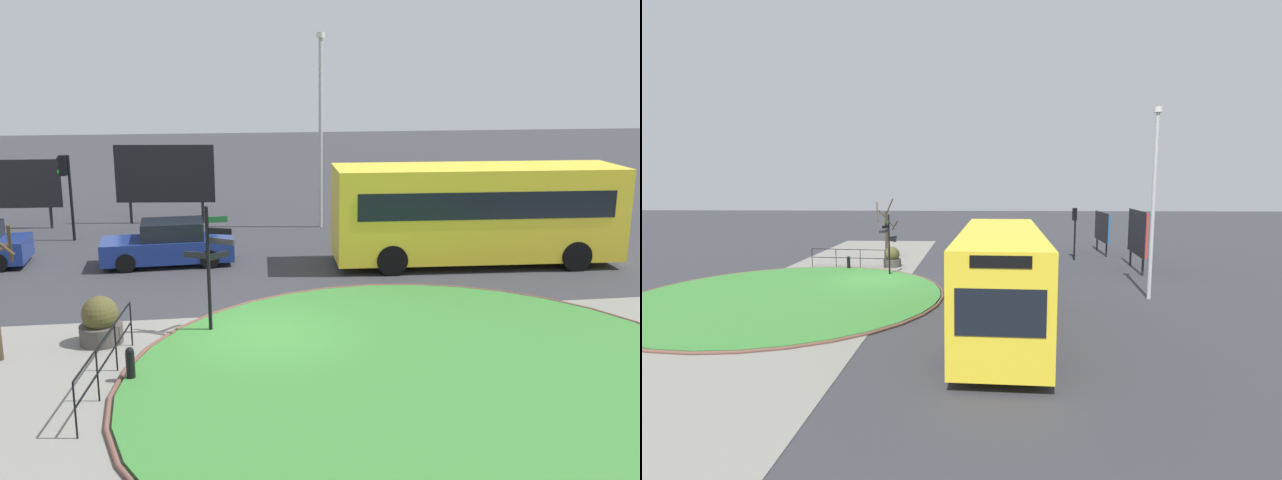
{
  "view_description": "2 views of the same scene",
  "coord_description": "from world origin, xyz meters",
  "views": [
    {
      "loc": [
        -0.99,
        -16.39,
        6.39
      ],
      "look_at": [
        1.69,
        2.67,
        1.77
      ],
      "focal_mm": 39.47,
      "sensor_mm": 36.0,
      "label": 1
    },
    {
      "loc": [
        22.18,
        5.08,
        4.84
      ],
      "look_at": [
        2.54,
        4.41,
        2.41
      ],
      "focal_mm": 25.59,
      "sensor_mm": 36.0,
      "label": 2
    }
  ],
  "objects": [
    {
      "name": "signpost_directional",
      "position": [
        -1.33,
        0.45,
        1.9
      ],
      "size": [
        1.23,
        0.85,
        3.25
      ],
      "color": "black",
      "rests_on": "ground"
    },
    {
      "name": "grass_kerb_ring",
      "position": [
        3.33,
        -3.07,
        0.06
      ],
      "size": [
        13.48,
        13.48,
        0.11
      ],
      "primitive_type": "torus",
      "color": "brown",
      "rests_on": "ground"
    },
    {
      "name": "ground",
      "position": [
        0.0,
        0.0,
        0.0
      ],
      "size": [
        120.0,
        120.0,
        0.0
      ],
      "primitive_type": "plane",
      "color": "#333338"
    },
    {
      "name": "billboard_left",
      "position": [
        -3.4,
        14.01,
        2.11
      ],
      "size": [
        4.2,
        0.65,
        3.39
      ],
      "rotation": [
        0.0,
        0.0,
        -0.12
      ],
      "color": "black",
      "rests_on": "ground"
    },
    {
      "name": "car_far_lane",
      "position": [
        -2.84,
        7.21,
        0.69
      ],
      "size": [
        4.46,
        1.97,
        1.5
      ],
      "rotation": [
        0.0,
        0.0,
        3.2
      ],
      "color": "navy",
      "rests_on": "ground"
    },
    {
      "name": "traffic_light_near",
      "position": [
        -6.9,
        11.26,
        2.44
      ],
      "size": [
        0.49,
        0.26,
        3.32
      ],
      "rotation": [
        0.0,
        0.0,
        3.15
      ],
      "color": "black",
      "rests_on": "ground"
    },
    {
      "name": "billboard_right",
      "position": [
        -9.61,
        13.73,
        1.85
      ],
      "size": [
        4.06,
        0.35,
        2.9
      ],
      "rotation": [
        0.0,
        0.0,
        -0.05
      ],
      "color": "black",
      "rests_on": "ground"
    },
    {
      "name": "planter_near_signpost",
      "position": [
        -3.99,
        0.1,
        0.53
      ],
      "size": [
        1.02,
        1.02,
        1.19
      ],
      "color": "#47423D",
      "rests_on": "ground"
    },
    {
      "name": "bollard_foreground",
      "position": [
        -3.03,
        -2.21,
        0.4
      ],
      "size": [
        0.19,
        0.19,
        0.78
      ],
      "color": "black",
      "rests_on": "ground"
    },
    {
      "name": "sidewalk_paving",
      "position": [
        0.0,
        -2.21,
        0.01
      ],
      "size": [
        32.0,
        7.57,
        0.02
      ],
      "primitive_type": "cube",
      "color": "gray",
      "rests_on": "ground"
    },
    {
      "name": "railing_grass_edge",
      "position": [
        -3.47,
        -2.36,
        0.72
      ],
      "size": [
        0.49,
        4.4,
        1.11
      ],
      "rotation": [
        0.0,
        0.0,
        4.61
      ],
      "color": "black",
      "rests_on": "ground"
    },
    {
      "name": "grass_island",
      "position": [
        3.33,
        -3.07,
        0.05
      ],
      "size": [
        13.17,
        13.17,
        0.1
      ],
      "primitive_type": "cylinder",
      "color": "#387A33",
      "rests_on": "ground"
    },
    {
      "name": "bus_yellow",
      "position": [
        7.45,
        5.85,
        1.79
      ],
      "size": [
        9.69,
        3.02,
        3.34
      ],
      "rotation": [
        0.0,
        0.0,
        -0.05
      ],
      "color": "yellow",
      "rests_on": "ground"
    },
    {
      "name": "lamppost_tall",
      "position": [
        3.07,
        12.35,
        4.25
      ],
      "size": [
        0.32,
        0.32,
        7.92
      ],
      "color": "#B7B7BC",
      "rests_on": "ground"
    }
  ]
}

